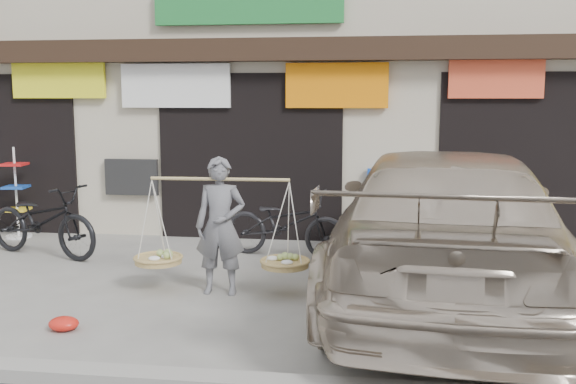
# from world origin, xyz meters

# --- Properties ---
(ground) EXTENTS (70.00, 70.00, 0.00)m
(ground) POSITION_xyz_m (0.00, 0.00, 0.00)
(ground) COLOR gray
(ground) RESTS_ON ground
(kerb) EXTENTS (70.00, 0.25, 0.12)m
(kerb) POSITION_xyz_m (0.00, -2.00, 0.06)
(kerb) COLOR gray
(kerb) RESTS_ON ground
(shophouse_block) EXTENTS (14.00, 6.32, 7.00)m
(shophouse_block) POSITION_xyz_m (-0.00, 6.42, 3.45)
(shophouse_block) COLOR #C1B69D
(shophouse_block) RESTS_ON ground
(street_vendor) EXTENTS (2.09, 0.60, 1.63)m
(street_vendor) POSITION_xyz_m (0.22, 0.52, 0.75)
(street_vendor) COLOR slate
(street_vendor) RESTS_ON ground
(bike_0) EXTENTS (2.15, 1.31, 1.07)m
(bike_0) POSITION_xyz_m (-2.80, 1.92, 0.53)
(bike_0) COLOR black
(bike_0) RESTS_ON ground
(bike_2) EXTENTS (1.99, 1.06, 0.99)m
(bike_2) POSITION_xyz_m (0.74, 2.35, 0.50)
(bike_2) COLOR black
(bike_2) RESTS_ON ground
(suv) EXTENTS (2.89, 6.18, 1.75)m
(suv) POSITION_xyz_m (2.81, 0.65, 0.87)
(suv) COLOR #C3B39D
(suv) RESTS_ON ground
(display_rack) EXTENTS (0.42, 0.42, 1.51)m
(display_rack) POSITION_xyz_m (-3.86, 3.05, 0.61)
(display_rack) COLOR silver
(display_rack) RESTS_ON ground
(red_bag) EXTENTS (0.31, 0.25, 0.14)m
(red_bag) POSITION_xyz_m (-1.06, -0.92, 0.07)
(red_bag) COLOR red
(red_bag) RESTS_ON ground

